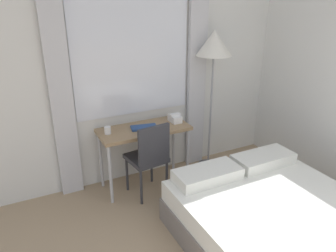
# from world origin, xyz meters

# --- Properties ---
(wall_back_with_window) EXTENTS (4.69, 0.13, 2.70)m
(wall_back_with_window) POSITION_xyz_m (-0.02, 3.17, 1.35)
(wall_back_with_window) COLOR silver
(wall_back_with_window) RESTS_ON ground_plane
(desk) EXTENTS (1.05, 0.46, 0.75)m
(desk) POSITION_xyz_m (-0.12, 2.86, 0.67)
(desk) COLOR #937551
(desk) RESTS_ON ground_plane
(desk_chair) EXTENTS (0.45, 0.45, 0.91)m
(desk_chair) POSITION_xyz_m (-0.16, 2.62, 0.52)
(desk_chair) COLOR #333338
(desk_chair) RESTS_ON ground_plane
(bed) EXTENTS (1.60, 1.94, 0.58)m
(bed) POSITION_xyz_m (0.55, 1.23, 0.24)
(bed) COLOR slate
(bed) RESTS_ON ground_plane
(standing_lamp) EXTENTS (0.43, 0.43, 1.81)m
(standing_lamp) POSITION_xyz_m (0.83, 2.90, 1.58)
(standing_lamp) COLOR #4C4C51
(standing_lamp) RESTS_ON ground_plane
(telephone) EXTENTS (0.13, 0.17, 0.11)m
(telephone) POSITION_xyz_m (0.30, 2.87, 0.80)
(telephone) COLOR white
(telephone) RESTS_ON desk
(book) EXTENTS (0.32, 0.20, 0.02)m
(book) POSITION_xyz_m (-0.12, 2.85, 0.77)
(book) COLOR navy
(book) RESTS_ON desk
(mug) EXTENTS (0.07, 0.07, 0.08)m
(mug) POSITION_xyz_m (-0.54, 2.89, 0.80)
(mug) COLOR white
(mug) RESTS_ON desk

